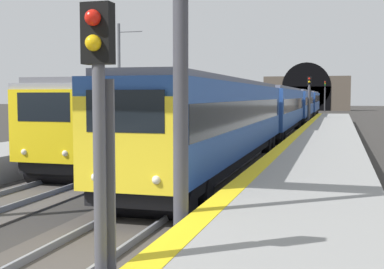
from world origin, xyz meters
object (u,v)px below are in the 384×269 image
object	(u,v)px
train_adjacent_platform	(206,109)
railway_signal_far	(325,93)
railway_signal_mid	(309,98)
catenary_mast_near	(119,80)
railway_signal_near	(100,142)
train_main_approaching	(290,106)

from	to	relation	value
train_adjacent_platform	railway_signal_far	bearing A→B (deg)	174.94
train_adjacent_platform	railway_signal_far	distance (m)	66.14
train_adjacent_platform	railway_signal_mid	size ratio (longest dim) A/B	8.56
railway_signal_far	catenary_mast_near	xyz separation A→B (m)	(-67.12, 12.42, 0.66)
railway_signal_near	railway_signal_far	world-z (taller)	railway_signal_far
train_adjacent_platform	railway_signal_mid	xyz separation A→B (m)	(14.60, -6.33, 0.74)
railway_signal_far	train_main_approaching	bearing A→B (deg)	-2.11
train_adjacent_platform	catenary_mast_near	size ratio (longest dim) A/B	5.11
railway_signal_far	railway_signal_near	bearing A→B (deg)	0.00
railway_signal_near	train_main_approaching	bearing A→B (deg)	-177.64
railway_signal_far	catenary_mast_near	distance (m)	68.26
train_main_approaching	catenary_mast_near	xyz separation A→B (m)	(-16.72, 10.56, 2.07)
train_main_approaching	catenary_mast_near	distance (m)	19.88
train_main_approaching	catenary_mast_near	size ratio (longest dim) A/B	9.82
train_main_approaching	railway_signal_far	xyz separation A→B (m)	(50.40, -1.86, 1.42)
train_main_approaching	railway_signal_far	bearing A→B (deg)	177.36
railway_signal_mid	train_adjacent_platform	bearing A→B (deg)	-23.42
catenary_mast_near	railway_signal_near	bearing A→B (deg)	-156.43
train_adjacent_platform	catenary_mast_near	xyz separation A→B (m)	(-1.30, 6.09, 2.06)
railway_signal_near	catenary_mast_near	xyz separation A→B (m)	(28.47, 12.42, 1.69)
train_main_approaching	railway_signal_near	distance (m)	45.23
railway_signal_mid	railway_signal_far	size ratio (longest dim) A/B	0.83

